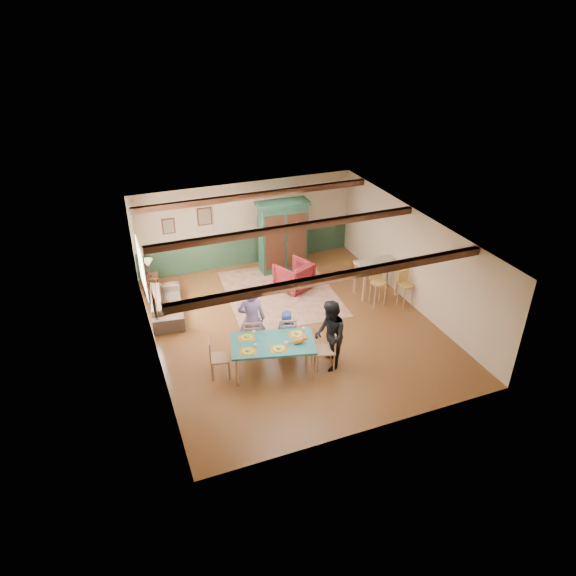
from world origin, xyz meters
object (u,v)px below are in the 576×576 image
object	(u,v)px
dining_chair_far_left	(253,336)
armchair	(294,276)
person_man	(252,319)
dining_chair_end_right	(325,349)
bar_stool_left	(378,287)
armoire	(283,236)
person_woman	(330,336)
cat	(299,340)
table_lamp	(148,268)
sofa	(167,304)
dining_table	(273,357)
person_child	(287,330)
dining_chair_far_right	(287,333)
end_table	(151,284)
counter_table	(376,278)
bar_stool_right	(406,289)
dining_chair_end_left	(220,357)

from	to	relation	value
dining_chair_far_left	armchair	distance (m)	3.35
person_man	dining_chair_end_right	bearing A→B (deg)	152.70
bar_stool_left	armoire	bearing A→B (deg)	122.03
dining_chair_end_right	person_woman	distance (m)	0.38
person_man	cat	world-z (taller)	person_man
armoire	table_lamp	xyz separation A→B (m)	(-4.11, -0.02, -0.31)
person_woman	table_lamp	bearing A→B (deg)	-132.23
sofa	table_lamp	xyz separation A→B (m)	(-0.24, 1.35, 0.51)
dining_table	person_child	xyz separation A→B (m)	(0.61, 0.70, 0.13)
person_man	bar_stool_left	distance (m)	3.99
dining_table	dining_chair_end_right	world-z (taller)	dining_chair_end_right
person_man	table_lamp	size ratio (longest dim) A/B	3.52
dining_table	dining_chair_far_left	bearing A→B (deg)	104.93
dining_chair_far_right	end_table	size ratio (longest dim) A/B	1.77
cat	armchair	xyz separation A→B (m)	(1.36, 3.67, -0.45)
bar_stool_left	cat	bearing A→B (deg)	-145.28
sofa	counter_table	bearing A→B (deg)	-93.50
dining_table	person_man	xyz separation A→B (m)	(-0.20, 0.91, 0.51)
table_lamp	bar_stool_left	distance (m)	6.51
dining_table	sofa	distance (m)	3.83
end_table	bar_stool_left	distance (m)	6.51
person_woman	cat	world-z (taller)	person_woman
person_woman	person_child	xyz separation A→B (m)	(-0.65, 1.02, -0.34)
dining_chair_far_left	person_child	xyz separation A→B (m)	(0.83, -0.12, 0.03)
person_child	end_table	distance (m)	4.82
person_child	end_table	xyz separation A→B (m)	(-2.69, 4.00, -0.24)
armchair	person_child	bearing A→B (deg)	40.17
bar_stool_left	bar_stool_right	bearing A→B (deg)	-21.00
end_table	person_man	bearing A→B (deg)	-63.64
dining_chair_end_right	table_lamp	world-z (taller)	table_lamp
dining_chair_far_right	bar_stool_left	size ratio (longest dim) A/B	0.86
person_man	person_woman	distance (m)	1.91
dining_chair_far_right	person_woman	bearing A→B (deg)	139.73
sofa	bar_stool_right	world-z (taller)	bar_stool_right
person_child	armoire	size ratio (longest dim) A/B	0.47
dining_chair_far_right	person_child	bearing A→B (deg)	-90.00
dining_table	counter_table	bearing A→B (deg)	29.79
armchair	dining_chair_far_right	bearing A→B (deg)	40.47
cat	armchair	size ratio (longest dim) A/B	0.40
table_lamp	dining_chair_far_left	bearing A→B (deg)	-64.36
person_child	counter_table	bearing A→B (deg)	-140.88
dining_chair_far_right	counter_table	xyz separation A→B (m)	(3.38, 1.65, 0.01)
dining_chair_end_left	counter_table	xyz separation A→B (m)	(5.13, 1.98, 0.01)
table_lamp	dining_chair_end_right	bearing A→B (deg)	-57.03
dining_table	sofa	size ratio (longest dim) A/B	0.91
end_table	armchair	bearing A→B (deg)	-17.85
dining_chair_end_left	armchair	xyz separation A→B (m)	(3.04, 3.13, -0.07)
armchair	table_lamp	distance (m)	4.19
person_man	bar_stool_left	xyz separation A→B (m)	(3.90, 0.80, -0.32)
dining_table	dining_chair_far_left	distance (m)	0.86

